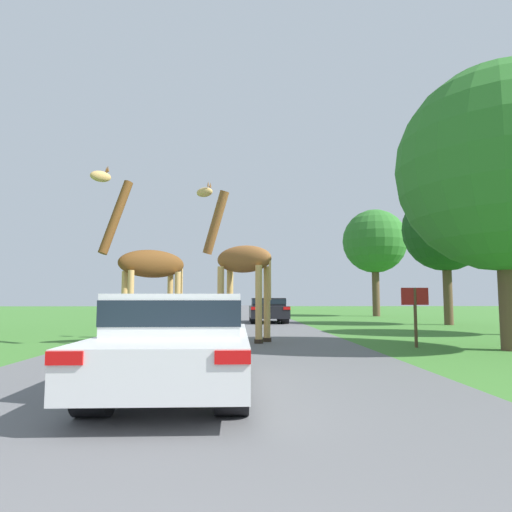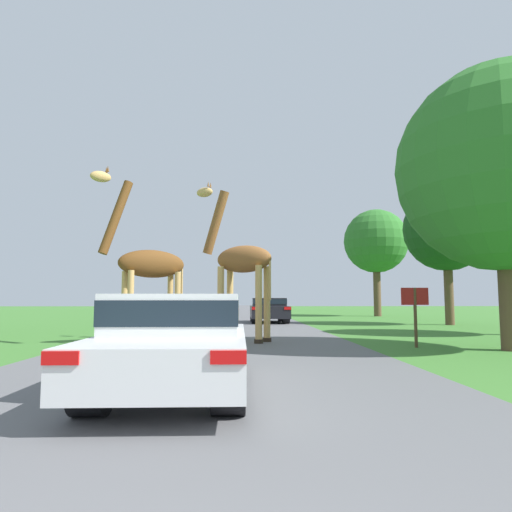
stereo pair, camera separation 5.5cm
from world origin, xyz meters
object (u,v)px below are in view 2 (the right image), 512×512
object	(u,v)px
car_lead_maroon	(177,339)
tree_mid_field	(446,229)
giraffe_companion	(147,265)
car_queue_left	(269,309)
sign_post	(415,306)
giraffe_near_road	(240,264)
car_far_ahead	(188,308)
tree_centre_back	(503,168)
tree_right_cluster	(376,242)
car_queue_right	(169,308)

from	to	relation	value
car_lead_maroon	tree_mid_field	distance (m)	19.24
giraffe_companion	car_lead_maroon	size ratio (longest dim) A/B	1.16
car_queue_left	sign_post	distance (m)	12.90
car_lead_maroon	sign_post	world-z (taller)	sign_post
giraffe_companion	sign_post	xyz separation A→B (m)	(7.10, -1.34, -1.12)
sign_post	giraffe_near_road	bearing A→B (deg)	158.28
car_queue_left	sign_post	world-z (taller)	sign_post
giraffe_companion	car_queue_left	distance (m)	12.05
car_far_ahead	sign_post	world-z (taller)	sign_post
giraffe_companion	tree_mid_field	distance (m)	15.53
tree_centre_back	tree_right_cluster	size ratio (longest dim) A/B	0.90
car_lead_maroon	tree_mid_field	bearing A→B (deg)	54.78
car_queue_right	tree_mid_field	size ratio (longest dim) A/B	0.65
tree_right_cluster	tree_centre_back	bearing A→B (deg)	-98.90
car_far_ahead	tree_centre_back	bearing A→B (deg)	-63.09
car_queue_right	tree_centre_back	bearing A→B (deg)	-49.27
car_far_ahead	tree_centre_back	xyz separation A→B (m)	(9.87, -19.45, 3.78)
tree_mid_field	car_far_ahead	bearing A→B (deg)	147.19
car_queue_left	tree_right_cluster	world-z (taller)	tree_right_cluster
tree_centre_back	tree_right_cluster	bearing A→B (deg)	81.10
giraffe_near_road	car_queue_left	bearing A→B (deg)	19.56
tree_mid_field	giraffe_companion	bearing A→B (deg)	-145.54
giraffe_near_road	tree_centre_back	world-z (taller)	tree_centre_back
giraffe_companion	tree_mid_field	xyz separation A→B (m)	(12.65, 8.68, 2.42)
car_lead_maroon	car_queue_right	distance (m)	16.32
giraffe_near_road	tree_mid_field	distance (m)	13.19
giraffe_companion	car_far_ahead	xyz separation A→B (m)	(-0.76, 17.32, -1.51)
tree_centre_back	sign_post	world-z (taller)	tree_centre_back
giraffe_near_road	car_queue_left	distance (m)	10.98
car_queue_left	tree_mid_field	world-z (taller)	tree_mid_field
tree_centre_back	tree_mid_field	world-z (taller)	tree_centre_back
tree_centre_back	car_queue_left	bearing A→B (deg)	110.39
car_far_ahead	giraffe_near_road	bearing A→B (deg)	-78.69
car_queue_right	tree_right_cluster	distance (m)	17.53
giraffe_near_road	giraffe_companion	bearing A→B (deg)	127.35
giraffe_companion	tree_centre_back	bearing A→B (deg)	-135.21
giraffe_companion	tree_centre_back	size ratio (longest dim) A/B	0.69
giraffe_companion	car_lead_maroon	world-z (taller)	giraffe_companion
giraffe_companion	tree_centre_back	world-z (taller)	tree_centre_back
sign_post	tree_centre_back	bearing A→B (deg)	-21.19
car_far_ahead	car_queue_left	bearing A→B (deg)	-51.20
car_far_ahead	tree_right_cluster	bearing A→B (deg)	10.45
car_queue_right	sign_post	distance (m)	13.35
tree_right_cluster	tree_mid_field	size ratio (longest dim) A/B	1.16
car_queue_right	car_far_ahead	bearing A→B (deg)	89.61
tree_right_cluster	giraffe_companion	bearing A→B (deg)	-122.37
tree_centre_back	tree_right_cluster	world-z (taller)	tree_right_cluster
car_queue_left	car_far_ahead	world-z (taller)	car_queue_left
giraffe_near_road	car_lead_maroon	xyz separation A→B (m)	(-0.83, -7.15, -1.54)
tree_right_cluster	car_lead_maroon	bearing A→B (deg)	-112.09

